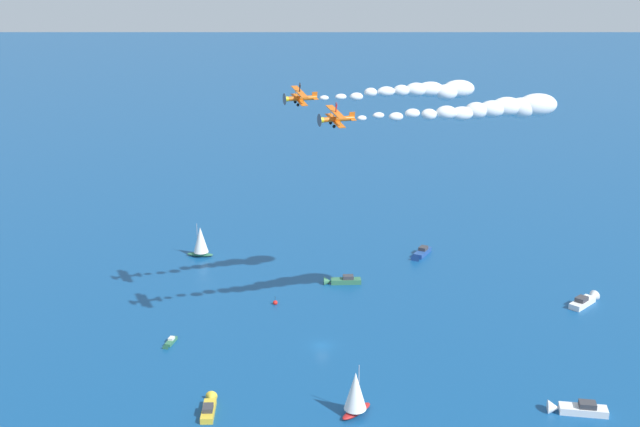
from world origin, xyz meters
The scene contains 16 objects.
ground_plane centered at (0.00, 0.00, 0.00)m, with size 2000.00×2000.00×0.00m, color navy.
motorboat_near_centre centered at (-20.03, -46.77, 0.79)m, with size 3.07×10.23×2.94m.
motorboat_inshore centered at (55.55, -20.75, 0.74)m, with size 9.67×5.72×2.74m.
motorboat_offshore centered at (-26.59, 16.93, 0.65)m, with size 8.59×3.33×2.43m.
sailboat_trailing centered at (48.63, 38.47, 4.25)m, with size 4.08×7.27×9.31m.
motorboat_ahead centered at (-2.92, 31.39, 0.39)m, with size 5.10×1.79×1.45m.
sailboat_mid_cluster centered at (-24.95, -8.67, 4.20)m, with size 6.95×5.85×9.20m.
motorboat_outer_ring_a centered at (28.11, -58.48, 0.79)m, with size 9.58×8.37×2.95m.
motorboat_outer_ring_b centered at (33.87, -0.90, 0.72)m, with size 3.81×9.46×2.67m.
marker_buoy centered at (19.59, 13.11, 0.39)m, with size 1.10×1.10×2.10m.
biplane_lead centered at (-7.25, -3.22, 48.75)m, with size 7.22×7.10×3.67m.
wingwalker_lead centered at (-7.61, -3.38, 50.91)m, with size 0.86×0.48×1.79m.
smoke_trail_lead centered at (7.99, -34.18, 48.64)m, with size 21.58×39.51×5.44m.
biplane_wingman centered at (6.25, 5.16, 50.23)m, with size 7.22×7.10×3.67m.
wingwalker_wingman centered at (5.89, 5.00, 52.38)m, with size 0.86×0.48×1.79m.
smoke_trail_wingman centered at (19.22, -20.72, 50.21)m, with size 18.54×32.44×4.66m.
Camera 1 is at (-142.45, -16.03, 73.48)m, focal length 43.26 mm.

